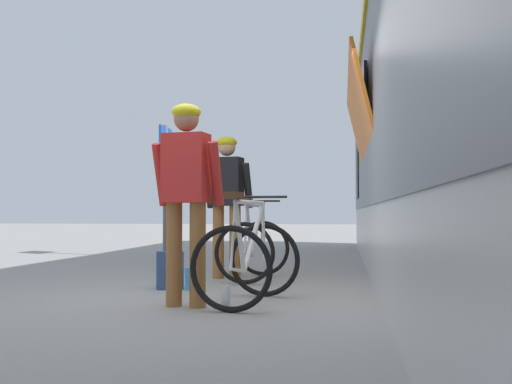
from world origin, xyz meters
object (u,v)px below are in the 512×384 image
Objects in this scene: bicycle_far_silver at (254,247)px; platform_sign_post at (165,168)px; bicycle_near_white at (249,259)px; cyclist_far_in_dark at (227,193)px; water_bottle_by_the_backpack at (189,279)px; water_bottle_near_the_bikes at (226,298)px; cyclist_near_in_red at (186,185)px; backpack_on_platform at (170,270)px.

platform_sign_post is (-2.11, 3.42, 1.22)m from bicycle_far_silver.
cyclist_far_in_dark is at bearing 105.75° from bicycle_near_white.
cyclist_far_in_dark is at bearing 81.99° from water_bottle_by_the_backpack.
bicycle_far_silver is at bearing 92.61° from water_bottle_near_the_bikes.
bicycle_near_white is at bearing -49.31° from water_bottle_by_the_backpack.
bicycle_near_white is 4.92× the size of water_bottle_by_the_backpack.
cyclist_near_in_red reaches higher than water_bottle_near_the_bikes.
platform_sign_post is at bearing 121.68° from bicycle_far_silver.
backpack_on_platform is at bearing 160.47° from water_bottle_by_the_backpack.
bicycle_near_white is 1.22m from water_bottle_by_the_backpack.
bicycle_far_silver is (-0.24, 2.01, 0.00)m from bicycle_near_white.
bicycle_far_silver reaches higher than water_bottle_by_the_backpack.
water_bottle_near_the_bikes is (0.38, -0.16, -0.95)m from cyclist_near_in_red.
cyclist_near_in_red is at bearing -72.01° from platform_sign_post.
cyclist_far_in_dark is at bearing -62.07° from platform_sign_post.
water_bottle_by_the_backpack is at bearing -98.01° from cyclist_far_in_dark.
backpack_on_platform is 4.87m from platform_sign_post.
bicycle_far_silver is 2.79× the size of backpack_on_platform.
bicycle_near_white is at bearing -64.79° from backpack_on_platform.
backpack_on_platform is 1.62m from water_bottle_near_the_bikes.
cyclist_near_in_red is at bearing -87.99° from cyclist_far_in_dark.
water_bottle_by_the_backpack is (-0.77, 0.90, -0.28)m from bicycle_near_white.
backpack_on_platform reaches higher than water_bottle_by_the_backpack.
platform_sign_post is at bearing 113.43° from bicycle_near_white.
backpack_on_platform is at bearing 135.66° from bicycle_near_white.
cyclist_far_in_dark is 0.73× the size of platform_sign_post.
platform_sign_post is at bearing 117.93° from cyclist_far_in_dark.
bicycle_far_silver is at bearing 96.87° from bicycle_near_white.
bicycle_far_silver is at bearing 33.31° from backpack_on_platform.
bicycle_far_silver is 4.20m from platform_sign_post.
backpack_on_platform is at bearing 111.90° from cyclist_near_in_red.
water_bottle_by_the_backpack is at bearing -115.32° from bicycle_far_silver.
bicycle_far_silver reaches higher than water_bottle_near_the_bikes.
water_bottle_by_the_backpack is at bearing 102.77° from cyclist_near_in_red.
cyclist_near_in_red is 5.98m from platform_sign_post.
bicycle_near_white is 6.05m from platform_sign_post.
cyclist_near_in_red is 0.73× the size of platform_sign_post.
cyclist_far_in_dark is at bearing 162.96° from bicycle_far_silver.
bicycle_near_white is at bearing 71.20° from water_bottle_near_the_bikes.
cyclist_near_in_red is 1.58× the size of bicycle_far_silver.
bicycle_far_silver is 1.27m from water_bottle_by_the_backpack.
cyclist_far_in_dark is 8.44× the size of water_bottle_near_the_bikes.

